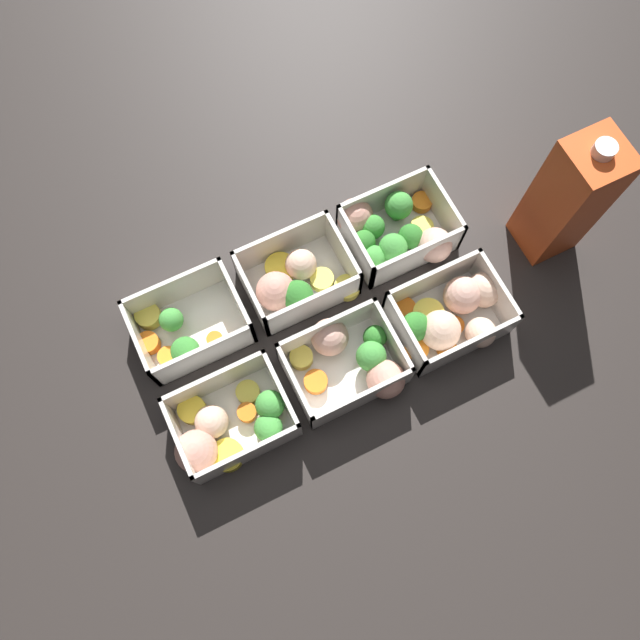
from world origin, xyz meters
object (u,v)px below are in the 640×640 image
object	(u,v)px
juice_carton	(567,199)
container_far_left	(184,329)
container_far_center	(294,281)
container_near_left	(227,427)
container_near_center	(351,361)
container_near_right	(452,314)
container_far_right	(393,231)

from	to	relation	value
juice_carton	container_far_left	bearing A→B (deg)	170.54
container_far_left	container_far_center	size ratio (longest dim) A/B	1.02
container_near_left	container_near_center	size ratio (longest dim) A/B	1.10
container_far_center	juice_carton	size ratio (longest dim) A/B	0.67
container_near_right	container_far_center	bearing A→B (deg)	141.07
container_near_left	container_near_right	xyz separation A→B (m)	(0.30, 0.00, 0.00)
container_near_left	juice_carton	bearing A→B (deg)	6.52
container_near_right	juice_carton	xyz separation A→B (m)	(0.17, 0.05, 0.07)
container_near_right	container_near_center	bearing A→B (deg)	179.11
container_far_left	container_near_left	bearing A→B (deg)	-90.32
container_far_center	container_far_right	size ratio (longest dim) A/B	0.98
container_near_center	container_near_right	bearing A→B (deg)	-0.89
container_near_right	juice_carton	size ratio (longest dim) A/B	0.78
container_near_right	container_far_left	distance (m)	0.33
container_near_left	container_far_right	xyz separation A→B (m)	(0.29, 0.13, 0.00)
container_far_left	container_far_right	xyz separation A→B (m)	(0.29, 0.00, 0.00)
container_near_left	container_far_right	bearing A→B (deg)	24.92
container_far_left	container_far_right	distance (m)	0.29
container_near_center	container_near_left	bearing A→B (deg)	-177.72
container_far_right	container_near_left	bearing A→B (deg)	-155.08
container_far_center	container_far_right	xyz separation A→B (m)	(0.14, 0.01, 0.00)
container_near_left	container_near_center	xyz separation A→B (m)	(0.16, 0.01, 0.00)
container_far_center	container_near_left	bearing A→B (deg)	-138.61
container_near_right	container_far_center	size ratio (longest dim) A/B	1.16
container_near_right	juice_carton	world-z (taller)	juice_carton
container_far_right	juice_carton	xyz separation A→B (m)	(0.18, -0.08, 0.07)
container_far_left	juice_carton	xyz separation A→B (m)	(0.47, -0.08, 0.07)
container_near_center	container_far_center	world-z (taller)	same
container_near_center	container_far_right	bearing A→B (deg)	45.59
container_far_center	container_near_right	bearing A→B (deg)	-38.93
container_near_right	juice_carton	bearing A→B (deg)	16.37
container_far_left	container_far_center	world-z (taller)	same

